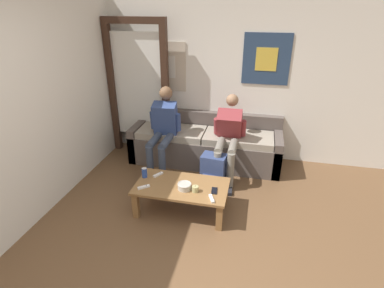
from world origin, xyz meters
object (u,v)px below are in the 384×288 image
(person_seated_teen, at_px, (228,134))
(backpack, at_px, (213,172))
(drink_can_blue, at_px, (144,173))
(cell_phone, at_px, (214,191))
(game_controller_near_left, at_px, (144,187))
(ceramic_bowl, at_px, (185,186))
(pillar_candle, at_px, (195,189))
(coffee_table, at_px, (182,189))
(person_seated_adult, at_px, (163,128))
(game_controller_far_center, at_px, (212,199))
(game_controller_near_right, at_px, (158,175))
(couch, at_px, (205,145))

(person_seated_teen, xyz_separation_m, backpack, (-0.14, -0.38, -0.41))
(person_seated_teen, xyz_separation_m, drink_can_blue, (-0.92, -0.91, -0.22))
(cell_phone, bearing_deg, drink_can_blue, 172.67)
(drink_can_blue, height_order, game_controller_near_left, drink_can_blue)
(ceramic_bowl, relative_size, pillar_candle, 2.00)
(pillar_candle, height_order, game_controller_near_left, pillar_candle)
(backpack, bearing_deg, ceramic_bowl, -108.92)
(coffee_table, bearing_deg, person_seated_teen, 66.75)
(person_seated_teen, distance_m, cell_phone, 1.07)
(person_seated_adult, distance_m, game_controller_near_left, 1.13)
(coffee_table, distance_m, backpack, 0.68)
(ceramic_bowl, xyz_separation_m, game_controller_far_center, (0.34, -0.13, -0.03))
(coffee_table, xyz_separation_m, cell_phone, (0.40, -0.03, 0.06))
(game_controller_far_center, bearing_deg, drink_can_blue, 162.33)
(drink_can_blue, bearing_deg, game_controller_near_left, -71.68)
(game_controller_near_right, relative_size, game_controller_far_center, 0.97)
(backpack, height_order, drink_can_blue, drink_can_blue)
(pillar_candle, xyz_separation_m, cell_phone, (0.21, 0.06, -0.03))
(game_controller_near_right, distance_m, cell_phone, 0.77)
(drink_can_blue, distance_m, game_controller_near_left, 0.25)
(couch, relative_size, ceramic_bowl, 14.15)
(pillar_candle, bearing_deg, person_seated_teen, 77.50)
(cell_phone, bearing_deg, game_controller_near_left, -171.71)
(person_seated_teen, relative_size, cell_phone, 8.04)
(coffee_table, bearing_deg, ceramic_bowl, -51.77)
(game_controller_far_center, xyz_separation_m, cell_phone, (0.00, 0.17, -0.01))
(backpack, xyz_separation_m, game_controller_near_right, (-0.63, -0.46, 0.14))
(coffee_table, xyz_separation_m, backpack, (0.29, 0.61, -0.07))
(ceramic_bowl, distance_m, game_controller_near_left, 0.48)
(couch, xyz_separation_m, person_seated_teen, (0.39, -0.32, 0.35))
(backpack, xyz_separation_m, cell_phone, (0.11, -0.64, 0.13))
(backpack, distance_m, game_controller_near_left, 1.05)
(backpack, distance_m, game_controller_near_right, 0.79)
(ceramic_bowl, xyz_separation_m, pillar_candle, (0.13, -0.02, -0.01))
(game_controller_near_left, xyz_separation_m, game_controller_near_right, (0.07, 0.31, 0.00))
(person_seated_teen, height_order, cell_phone, person_seated_teen)
(ceramic_bowl, height_order, game_controller_far_center, ceramic_bowl)
(person_seated_teen, height_order, game_controller_near_right, person_seated_teen)
(couch, distance_m, game_controller_far_center, 1.57)
(backpack, xyz_separation_m, game_controller_far_center, (0.11, -0.81, 0.14))
(pillar_candle, bearing_deg, game_controller_far_center, -28.06)
(cell_phone, bearing_deg, couch, 104.91)
(person_seated_teen, bearing_deg, couch, 140.10)
(person_seated_adult, bearing_deg, pillar_candle, -55.41)
(game_controller_far_center, relative_size, cell_phone, 1.03)
(person_seated_adult, xyz_separation_m, ceramic_bowl, (0.57, -1.00, -0.28))
(person_seated_adult, distance_m, cell_phone, 1.37)
(coffee_table, relative_size, drink_can_blue, 8.88)
(person_seated_adult, bearing_deg, game_controller_near_right, -77.35)
(backpack, height_order, ceramic_bowl, backpack)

